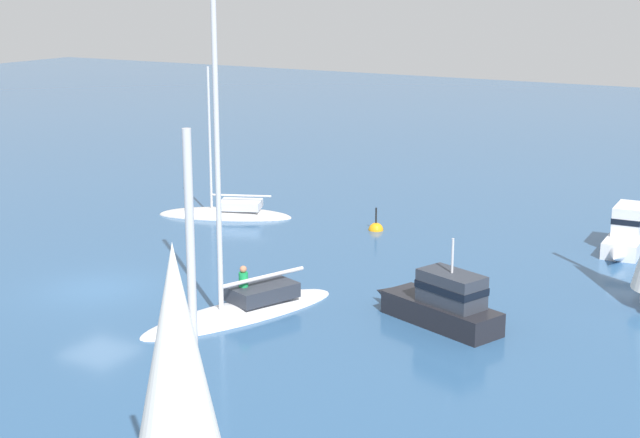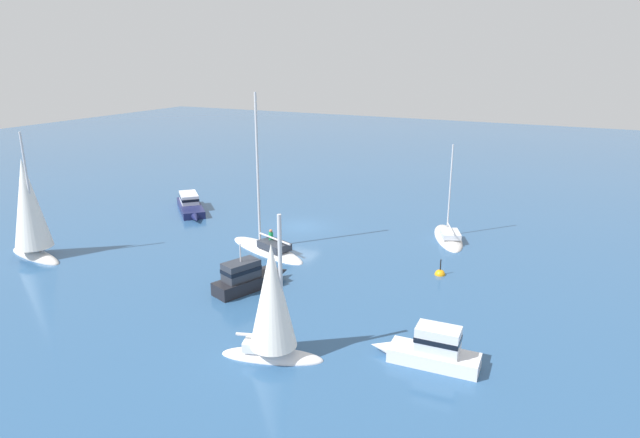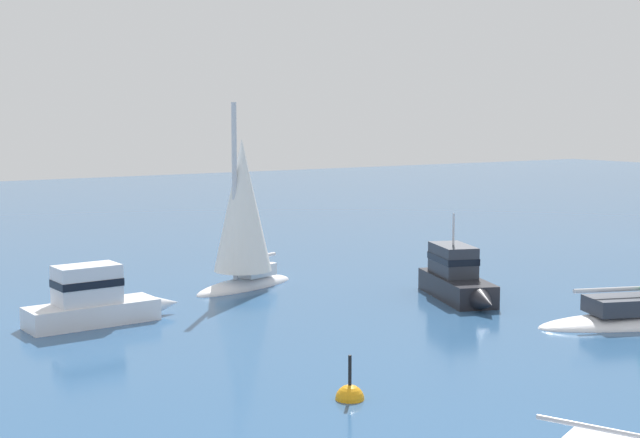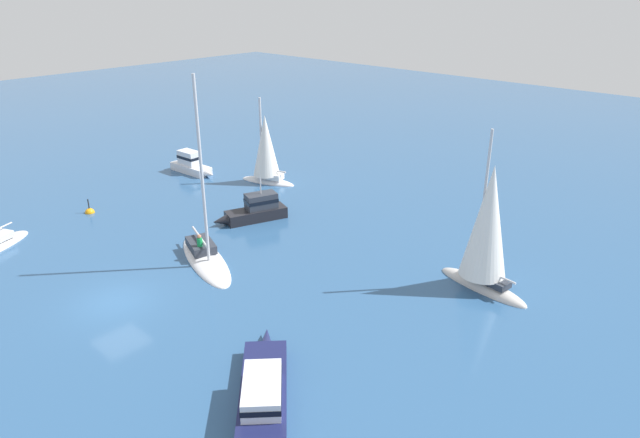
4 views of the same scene
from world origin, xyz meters
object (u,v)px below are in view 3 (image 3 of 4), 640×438
(motor_cruiser, at_px, (95,301))
(channel_buoy, at_px, (350,399))
(motor_cruiser_1, at_px, (457,278))
(yacht, at_px, (243,220))

(motor_cruiser, relative_size, channel_buoy, 3.67)
(motor_cruiser_1, height_order, channel_buoy, motor_cruiser_1)
(motor_cruiser, bearing_deg, motor_cruiser_1, -17.93)
(motor_cruiser, relative_size, motor_cruiser_1, 0.96)
(motor_cruiser_1, bearing_deg, yacht, -117.64)
(yacht, xyz_separation_m, channel_buoy, (4.43, 13.38, -2.58))
(motor_cruiser_1, distance_m, yacht, 8.31)
(yacht, relative_size, channel_buoy, 5.31)
(motor_cruiser, distance_m, channel_buoy, 10.91)
(motor_cruiser, height_order, channel_buoy, motor_cruiser)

